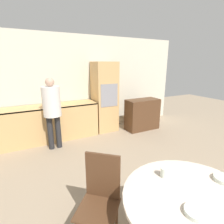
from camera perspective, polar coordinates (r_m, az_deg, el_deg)
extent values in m
cube|color=beige|center=(4.90, -12.42, 8.60)|extent=(6.60, 0.05, 2.60)
cube|color=tan|center=(4.59, -22.93, -3.79)|extent=(2.87, 0.60, 0.88)
cube|color=black|center=(4.47, -23.50, 1.37)|extent=(2.87, 0.60, 0.03)
cube|color=tan|center=(4.90, -2.42, 4.86)|extent=(0.61, 0.58, 1.91)
cube|color=gray|center=(4.62, -0.88, 5.42)|extent=(0.49, 0.01, 0.60)
cube|color=#51331E|center=(5.13, 9.83, -0.77)|extent=(0.96, 0.45, 0.88)
cylinder|color=beige|center=(1.79, 25.20, -24.56)|extent=(1.21, 1.21, 0.03)
cylinder|color=#51331E|center=(2.34, -7.35, -29.55)|extent=(0.04, 0.04, 0.43)
cylinder|color=#51331E|center=(2.27, 1.48, -31.18)|extent=(0.04, 0.04, 0.43)
cube|color=#51331E|center=(2.03, -4.68, -29.12)|extent=(0.56, 0.56, 0.02)
cube|color=#51331E|center=(1.99, -3.03, -20.03)|extent=(0.30, 0.28, 0.52)
cylinder|color=#262628|center=(4.13, -19.47, -6.42)|extent=(0.12, 0.12, 0.77)
cylinder|color=#262628|center=(4.15, -17.14, -6.10)|extent=(0.12, 0.12, 0.77)
cylinder|color=silver|center=(3.94, -19.16, 3.27)|extent=(0.38, 0.38, 0.64)
sphere|color=tan|center=(3.88, -19.71, 9.21)|extent=(0.18, 0.18, 0.18)
cylinder|color=silver|center=(1.92, 16.69, -18.37)|extent=(0.08, 0.08, 0.10)
cylinder|color=silver|center=(1.65, 25.90, -27.35)|extent=(0.19, 0.19, 0.04)
cylinder|color=silver|center=(2.11, 32.70, -17.89)|extent=(0.19, 0.19, 0.04)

